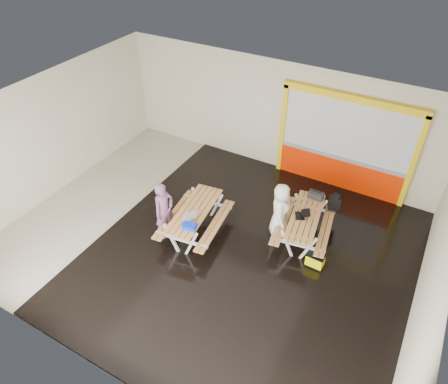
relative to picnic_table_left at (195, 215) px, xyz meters
The scene contains 14 objects.
room 1.19m from the picnic_table_left, 12.75° to the right, with size 10.02×8.02×3.52m.
deck 1.77m from the picnic_table_left, ahead, with size 7.50×7.98×0.05m, color black.
kiosk 4.71m from the picnic_table_left, 55.85° to the left, with size 3.88×0.16×3.00m.
picnic_table_left is the anchor object (origin of this frame).
picnic_table_right 2.80m from the picnic_table_left, 25.74° to the left, with size 1.63×2.15×0.79m.
person_left 0.79m from the picnic_table_left, 144.62° to the right, with size 0.59×0.38×1.60m, color #794C6C.
person_right 2.18m from the picnic_table_left, 29.24° to the left, with size 0.74×0.48×1.52m, color white.
laptop_left 0.39m from the picnic_table_left, 77.71° to the right, with size 0.43×0.41×0.15m.
laptop_right 2.71m from the picnic_table_left, 25.09° to the left, with size 0.45×0.43×0.15m.
blue_pouch 0.71m from the picnic_table_left, 67.74° to the right, with size 0.33×0.23×0.10m, color #0A2FD9.
toolbox 3.21m from the picnic_table_left, 38.69° to the left, with size 0.41×0.22×0.23m.
backpack 3.68m from the picnic_table_left, 36.13° to the left, with size 0.34×0.28×0.49m.
dark_case 2.32m from the picnic_table_left, 30.33° to the left, with size 0.37×0.28×0.14m, color black.
fluke_bag 3.19m from the picnic_table_left, ahead, with size 0.45×0.30×0.38m.
Camera 1 is at (4.14, -6.45, 7.63)m, focal length 33.12 mm.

